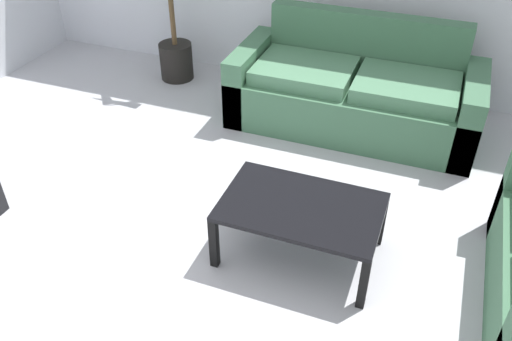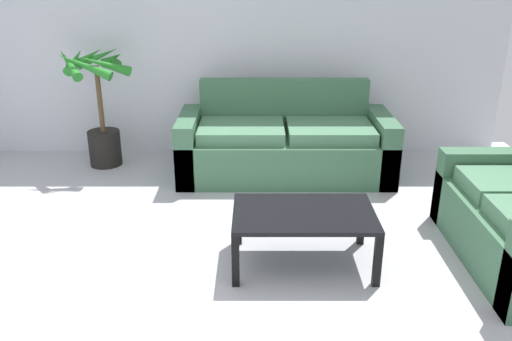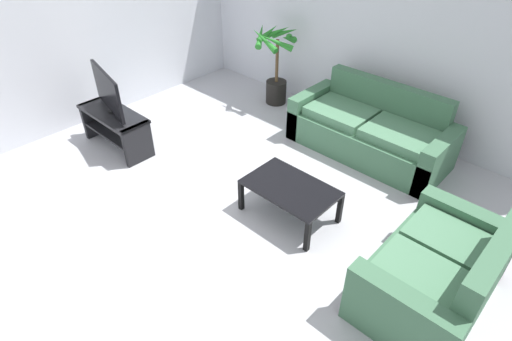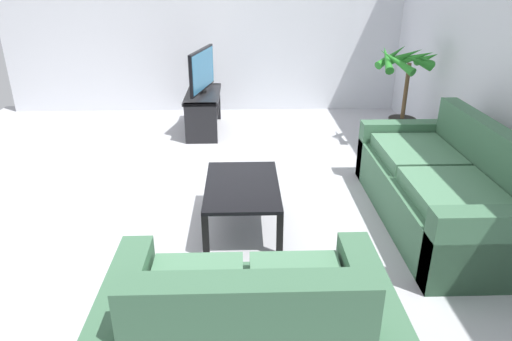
# 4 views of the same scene
# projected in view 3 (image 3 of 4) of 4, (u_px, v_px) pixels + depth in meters

# --- Properties ---
(ground_plane) EXTENTS (6.60, 6.60, 0.00)m
(ground_plane) POSITION_uv_depth(u_px,v_px,m) (213.00, 212.00, 4.72)
(ground_plane) COLOR #B2B2B7
(wall_back) EXTENTS (6.00, 0.06, 2.70)m
(wall_back) POSITION_uv_depth(u_px,v_px,m) (370.00, 31.00, 5.69)
(wall_back) COLOR silver
(wall_back) RESTS_ON ground
(wall_left) EXTENTS (0.06, 6.00, 2.70)m
(wall_left) POSITION_uv_depth(u_px,v_px,m) (56.00, 34.00, 5.58)
(wall_left) COLOR silver
(wall_left) RESTS_ON ground
(couch_main) EXTENTS (2.08, 0.90, 0.90)m
(couch_main) POSITION_uv_depth(u_px,v_px,m) (370.00, 132.00, 5.55)
(couch_main) COLOR #3F6B4C
(couch_main) RESTS_ON ground
(couch_loveseat) EXTENTS (0.90, 1.47, 0.90)m
(couch_loveseat) POSITION_uv_depth(u_px,v_px,m) (436.00, 274.00, 3.62)
(couch_loveseat) COLOR #3F6B4C
(couch_loveseat) RESTS_ON ground
(tv_stand) EXTENTS (1.10, 0.45, 0.53)m
(tv_stand) POSITION_uv_depth(u_px,v_px,m) (115.00, 125.00, 5.63)
(tv_stand) COLOR black
(tv_stand) RESTS_ON ground
(tv) EXTENTS (0.94, 0.25, 0.58)m
(tv) POSITION_uv_depth(u_px,v_px,m) (108.00, 91.00, 5.34)
(tv) COLOR black
(tv) RESTS_ON tv_stand
(coffee_table) EXTENTS (0.98, 0.62, 0.40)m
(coffee_table) POSITION_uv_depth(u_px,v_px,m) (290.00, 190.00, 4.47)
(coffee_table) COLOR black
(coffee_table) RESTS_ON ground
(potted_palm) EXTENTS (0.80, 0.72, 1.24)m
(potted_palm) POSITION_uv_depth(u_px,v_px,m) (276.00, 67.00, 6.56)
(potted_palm) COLOR black
(potted_palm) RESTS_ON ground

